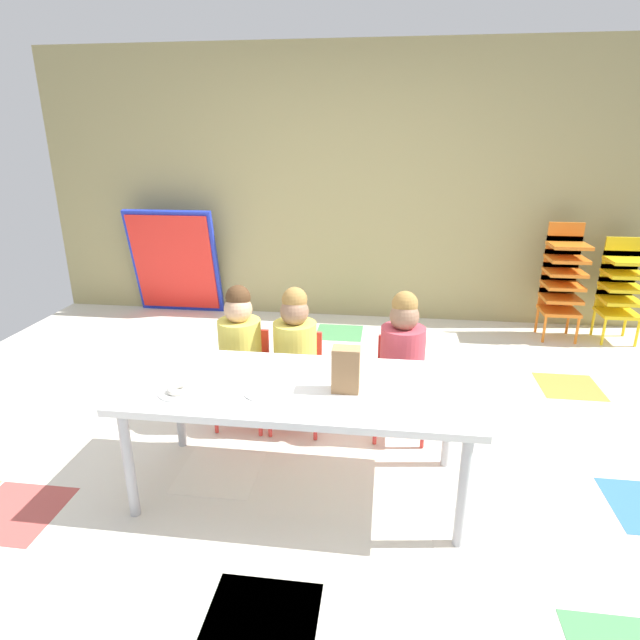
{
  "coord_description": "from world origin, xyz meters",
  "views": [
    {
      "loc": [
        0.42,
        -2.79,
        1.75
      ],
      "look_at": [
        0.09,
        -0.27,
        0.85
      ],
      "focal_mm": 29.2,
      "sensor_mm": 36.0,
      "label": 1
    }
  ],
  "objects_px": {
    "donut_powdered_on_plate": "(178,389)",
    "seated_child_near_camera": "(240,344)",
    "paper_bag_brown": "(346,370)",
    "kid_chair_yellow_stack": "(621,284)",
    "paper_plate_center_table": "(264,393)",
    "seated_child_middle_seat": "(295,347)",
    "folded_activity_table": "(175,263)",
    "kid_chair_orange_stack": "(563,276)",
    "paper_plate_near_edge": "(178,393)",
    "seated_child_far_right": "(402,352)",
    "craft_table": "(300,394)"
  },
  "relations": [
    {
      "from": "donut_powdered_on_plate",
      "to": "seated_child_near_camera",
      "type": "bearing_deg",
      "value": 83.74
    },
    {
      "from": "seated_child_middle_seat",
      "to": "craft_table",
      "type": "bearing_deg",
      "value": -77.91
    },
    {
      "from": "craft_table",
      "to": "kid_chair_orange_stack",
      "type": "distance_m",
      "value": 3.17
    },
    {
      "from": "kid_chair_orange_stack",
      "to": "seated_child_far_right",
      "type": "bearing_deg",
      "value": -127.45
    },
    {
      "from": "craft_table",
      "to": "kid_chair_orange_stack",
      "type": "bearing_deg",
      "value": 51.77
    },
    {
      "from": "seated_child_middle_seat",
      "to": "paper_plate_center_table",
      "type": "height_order",
      "value": "seated_child_middle_seat"
    },
    {
      "from": "seated_child_near_camera",
      "to": "kid_chair_orange_stack",
      "type": "distance_m",
      "value": 3.08
    },
    {
      "from": "paper_bag_brown",
      "to": "paper_plate_center_table",
      "type": "distance_m",
      "value": 0.4
    },
    {
      "from": "kid_chair_yellow_stack",
      "to": "seated_child_far_right",
      "type": "bearing_deg",
      "value": -135.86
    },
    {
      "from": "seated_child_far_right",
      "to": "paper_plate_near_edge",
      "type": "distance_m",
      "value": 1.31
    },
    {
      "from": "seated_child_middle_seat",
      "to": "folded_activity_table",
      "type": "relative_size",
      "value": 0.84
    },
    {
      "from": "seated_child_middle_seat",
      "to": "paper_bag_brown",
      "type": "xyz_separation_m",
      "value": [
        0.36,
        -0.63,
        0.16
      ]
    },
    {
      "from": "folded_activity_table",
      "to": "paper_plate_near_edge",
      "type": "height_order",
      "value": "folded_activity_table"
    },
    {
      "from": "paper_bag_brown",
      "to": "paper_plate_center_table",
      "type": "xyz_separation_m",
      "value": [
        -0.38,
        -0.08,
        -0.11
      ]
    },
    {
      "from": "paper_bag_brown",
      "to": "seated_child_middle_seat",
      "type": "bearing_deg",
      "value": 119.39
    },
    {
      "from": "craft_table",
      "to": "paper_bag_brown",
      "type": "bearing_deg",
      "value": -9.21
    },
    {
      "from": "craft_table",
      "to": "seated_child_near_camera",
      "type": "height_order",
      "value": "seated_child_near_camera"
    },
    {
      "from": "kid_chair_yellow_stack",
      "to": "folded_activity_table",
      "type": "bearing_deg",
      "value": 177.17
    },
    {
      "from": "seated_child_middle_seat",
      "to": "seated_child_far_right",
      "type": "height_order",
      "value": "same"
    },
    {
      "from": "kid_chair_yellow_stack",
      "to": "paper_plate_center_table",
      "type": "xyz_separation_m",
      "value": [
        -2.62,
        -2.61,
        0.09
      ]
    },
    {
      "from": "paper_plate_center_table",
      "to": "folded_activity_table",
      "type": "bearing_deg",
      "value": 119.6
    },
    {
      "from": "seated_child_near_camera",
      "to": "folded_activity_table",
      "type": "relative_size",
      "value": 0.84
    },
    {
      "from": "craft_table",
      "to": "seated_child_near_camera",
      "type": "relative_size",
      "value": 1.86
    },
    {
      "from": "kid_chair_orange_stack",
      "to": "paper_bag_brown",
      "type": "bearing_deg",
      "value": -124.43
    },
    {
      "from": "seated_child_middle_seat",
      "to": "kid_chair_yellow_stack",
      "type": "xyz_separation_m",
      "value": [
        2.59,
        1.9,
        -0.04
      ]
    },
    {
      "from": "kid_chair_orange_stack",
      "to": "paper_bag_brown",
      "type": "xyz_separation_m",
      "value": [
        -1.73,
        -2.53,
        0.14
      ]
    },
    {
      "from": "donut_powdered_on_plate",
      "to": "paper_plate_near_edge",
      "type": "bearing_deg",
      "value": 0.0
    },
    {
      "from": "seated_child_middle_seat",
      "to": "folded_activity_table",
      "type": "distance_m",
      "value": 2.66
    },
    {
      "from": "seated_child_near_camera",
      "to": "paper_plate_center_table",
      "type": "bearing_deg",
      "value": -66.1
    },
    {
      "from": "folded_activity_table",
      "to": "seated_child_near_camera",
      "type": "bearing_deg",
      "value": -58.6
    },
    {
      "from": "kid_chair_orange_stack",
      "to": "paper_plate_near_edge",
      "type": "distance_m",
      "value": 3.66
    },
    {
      "from": "seated_child_middle_seat",
      "to": "paper_plate_near_edge",
      "type": "distance_m",
      "value": 0.88
    },
    {
      "from": "seated_child_middle_seat",
      "to": "paper_bag_brown",
      "type": "bearing_deg",
      "value": -60.61
    },
    {
      "from": "folded_activity_table",
      "to": "kid_chair_orange_stack",
      "type": "bearing_deg",
      "value": -3.2
    },
    {
      "from": "seated_child_near_camera",
      "to": "donut_powdered_on_plate",
      "type": "distance_m",
      "value": 0.77
    },
    {
      "from": "paper_plate_center_table",
      "to": "donut_powdered_on_plate",
      "type": "xyz_separation_m",
      "value": [
        -0.4,
        -0.05,
        0.02
      ]
    },
    {
      "from": "kid_chair_orange_stack",
      "to": "paper_plate_center_table",
      "type": "xyz_separation_m",
      "value": [
        -2.12,
        -2.61,
        0.03
      ]
    },
    {
      "from": "seated_child_middle_seat",
      "to": "donut_powdered_on_plate",
      "type": "distance_m",
      "value": 0.88
    },
    {
      "from": "kid_chair_yellow_stack",
      "to": "paper_bag_brown",
      "type": "bearing_deg",
      "value": -131.47
    },
    {
      "from": "seated_child_far_right",
      "to": "donut_powdered_on_plate",
      "type": "xyz_separation_m",
      "value": [
        -1.06,
        -0.77,
        0.07
      ]
    },
    {
      "from": "kid_chair_orange_stack",
      "to": "folded_activity_table",
      "type": "xyz_separation_m",
      "value": [
        -3.72,
        0.21,
        -0.04
      ]
    },
    {
      "from": "paper_plate_near_edge",
      "to": "paper_plate_center_table",
      "type": "relative_size",
      "value": 1.0
    },
    {
      "from": "seated_child_far_right",
      "to": "kid_chair_orange_stack",
      "type": "relative_size",
      "value": 0.88
    },
    {
      "from": "seated_child_middle_seat",
      "to": "seated_child_near_camera",
      "type": "bearing_deg",
      "value": 180.0
    },
    {
      "from": "kid_chair_yellow_stack",
      "to": "paper_plate_near_edge",
      "type": "bearing_deg",
      "value": -138.58
    },
    {
      "from": "craft_table",
      "to": "donut_powdered_on_plate",
      "type": "distance_m",
      "value": 0.58
    },
    {
      "from": "seated_child_near_camera",
      "to": "kid_chair_yellow_stack",
      "type": "distance_m",
      "value": 3.49
    },
    {
      "from": "seated_child_middle_seat",
      "to": "kid_chair_orange_stack",
      "type": "relative_size",
      "value": 0.88
    },
    {
      "from": "seated_child_middle_seat",
      "to": "paper_plate_near_edge",
      "type": "bearing_deg",
      "value": -119.01
    },
    {
      "from": "seated_child_near_camera",
      "to": "paper_bag_brown",
      "type": "distance_m",
      "value": 0.96
    }
  ]
}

